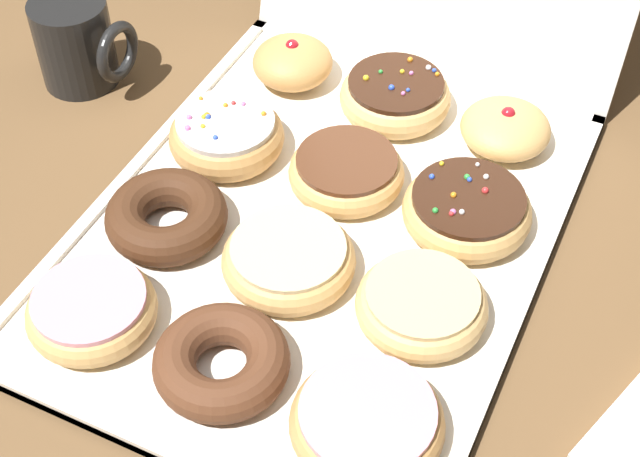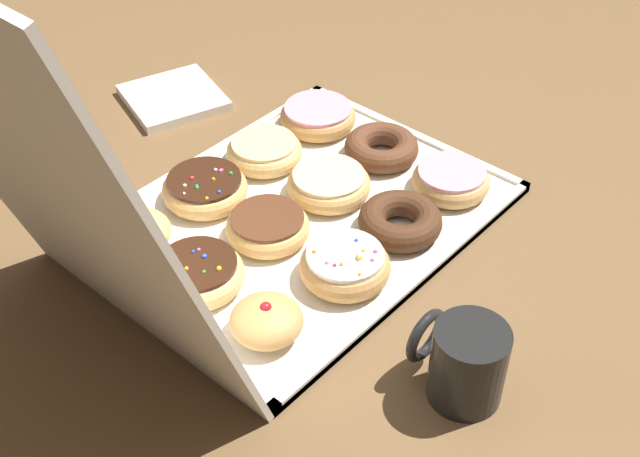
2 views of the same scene
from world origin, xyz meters
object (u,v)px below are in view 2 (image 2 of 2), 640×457
(chocolate_cake_ring_donut_1, at_px, (379,146))
(chocolate_cake_ring_donut_3, at_px, (400,221))
(sprinkle_donut_10, at_px, (199,274))
(pink_frosted_donut_2, at_px, (318,116))
(sprinkle_donut_6, at_px, (345,265))
(chocolate_frosted_donut_7, at_px, (267,226))
(donut_box, at_px, (300,217))
(jelly_filled_donut_9, at_px, (267,321))
(glazed_ring_donut_5, at_px, (264,151))
(coffee_mug, at_px, (465,361))
(glazed_ring_donut_4, at_px, (327,183))
(jelly_filled_donut_11, at_px, (137,232))
(pink_frosted_donut_0, at_px, (451,180))
(napkin_stack, at_px, (173,98))
(sprinkle_donut_8, at_px, (205,188))

(chocolate_cake_ring_donut_1, height_order, chocolate_cake_ring_donut_3, chocolate_cake_ring_donut_3)
(sprinkle_donut_10, bearing_deg, pink_frosted_donut_2, -70.75)
(sprinkle_donut_6, height_order, chocolate_frosted_donut_7, sprinkle_donut_6)
(sprinkle_donut_6, bearing_deg, donut_box, -23.93)
(donut_box, height_order, jelly_filled_donut_9, jelly_filled_donut_9)
(glazed_ring_donut_5, relative_size, jelly_filled_donut_9, 1.30)
(chocolate_frosted_donut_7, height_order, coffee_mug, coffee_mug)
(donut_box, distance_m, coffee_mug, 0.34)
(glazed_ring_donut_4, bearing_deg, jelly_filled_donut_9, 116.40)
(chocolate_frosted_donut_7, height_order, jelly_filled_donut_11, jelly_filled_donut_11)
(pink_frosted_donut_2, bearing_deg, glazed_ring_donut_4, 135.67)
(chocolate_cake_ring_donut_1, bearing_deg, pink_frosted_donut_0, -179.47)
(sprinkle_donut_6, bearing_deg, napkin_stack, -16.39)
(glazed_ring_donut_5, xyz_separation_m, jelly_filled_donut_11, (-0.00, 0.24, 0.00))
(donut_box, height_order, coffee_mug, coffee_mug)
(glazed_ring_donut_5, height_order, sprinkle_donut_10, sprinkle_donut_10)
(glazed_ring_donut_4, xyz_separation_m, sprinkle_donut_10, (-0.00, 0.24, 0.00))
(chocolate_cake_ring_donut_1, bearing_deg, jelly_filled_donut_11, 72.67)
(sprinkle_donut_6, distance_m, napkin_stack, 0.50)
(donut_box, distance_m, glazed_ring_donut_5, 0.14)
(chocolate_cake_ring_donut_1, bearing_deg, sprinkle_donut_8, 64.33)
(jelly_filled_donut_9, bearing_deg, chocolate_cake_ring_donut_3, -90.92)
(chocolate_cake_ring_donut_1, height_order, sprinkle_donut_10, sprinkle_donut_10)
(chocolate_frosted_donut_7, height_order, napkin_stack, chocolate_frosted_donut_7)
(jelly_filled_donut_9, bearing_deg, pink_frosted_donut_0, -90.53)
(napkin_stack, bearing_deg, pink_frosted_donut_2, -158.90)
(sprinkle_donut_10, bearing_deg, jelly_filled_donut_9, 178.67)
(chocolate_cake_ring_donut_3, height_order, jelly_filled_donut_11, jelly_filled_donut_11)
(chocolate_cake_ring_donut_1, xyz_separation_m, sprinkle_donut_8, (0.11, 0.24, 0.00))
(chocolate_cake_ring_donut_1, xyz_separation_m, glazed_ring_donut_4, (-0.00, 0.12, 0.00))
(glazed_ring_donut_5, relative_size, chocolate_frosted_donut_7, 1.01)
(glazed_ring_donut_4, distance_m, sprinkle_donut_6, 0.17)
(sprinkle_donut_6, distance_m, sprinkle_donut_10, 0.18)
(sprinkle_donut_8, xyz_separation_m, jelly_filled_donut_9, (-0.24, 0.12, 0.00))
(sprinkle_donut_10, xyz_separation_m, napkin_stack, (0.36, -0.27, -0.02))
(chocolate_cake_ring_donut_3, relative_size, napkin_stack, 0.77)
(pink_frosted_donut_0, xyz_separation_m, chocolate_cake_ring_donut_1, (0.13, 0.00, -0.00))
(glazed_ring_donut_4, bearing_deg, glazed_ring_donut_5, 1.26)
(pink_frosted_donut_2, bearing_deg, chocolate_frosted_donut_7, 117.25)
(pink_frosted_donut_2, distance_m, chocolate_frosted_donut_7, 0.27)
(pink_frosted_donut_0, xyz_separation_m, napkin_stack, (0.48, 0.09, -0.02))
(pink_frosted_donut_0, distance_m, jelly_filled_donut_11, 0.43)
(donut_box, height_order, pink_frosted_donut_2, pink_frosted_donut_2)
(jelly_filled_donut_11, bearing_deg, coffee_mug, -169.55)
(chocolate_cake_ring_donut_3, relative_size, sprinkle_donut_6, 0.98)
(glazed_ring_donut_5, distance_m, napkin_stack, 0.24)
(jelly_filled_donut_11, bearing_deg, pink_frosted_donut_0, -123.50)
(chocolate_cake_ring_donut_1, bearing_deg, chocolate_cake_ring_donut_3, 137.59)
(pink_frosted_donut_2, distance_m, chocolate_cake_ring_donut_3, 0.27)
(napkin_stack, bearing_deg, glazed_ring_donut_4, 175.50)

